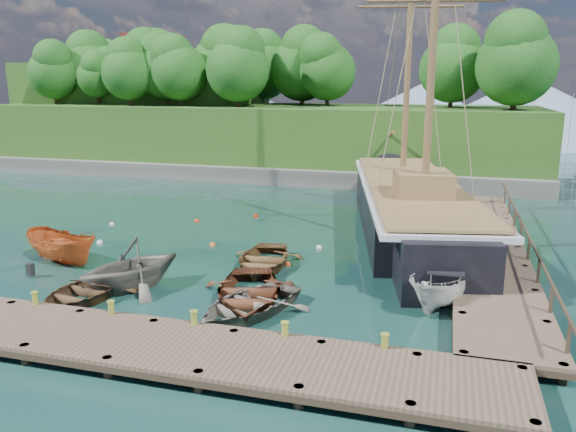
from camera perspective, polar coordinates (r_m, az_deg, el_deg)
name	(u,v)px	position (r m, az deg, el deg)	size (l,w,h in m)	color
ground	(204,282)	(23.66, -8.54, -6.67)	(160.00, 160.00, 0.00)	#0F3329
dock_near	(174,348)	(17.31, -11.51, -13.03)	(20.00, 3.20, 1.10)	brown
dock_east	(488,248)	(28.27, 19.66, -3.05)	(3.20, 24.00, 1.10)	brown
bollard_0	(37,320)	(21.72, -24.10, -9.62)	(0.26, 0.26, 0.45)	olive
bollard_1	(113,330)	(20.00, -17.37, -11.01)	(0.26, 0.26, 0.45)	olive
bollard_2	(195,341)	(18.61, -9.43, -12.45)	(0.26, 0.26, 0.45)	olive
bollard_3	(285,353)	(17.63, -0.31, -13.79)	(0.26, 0.26, 0.45)	olive
bollard_4	(384,367)	(17.13, 9.70, -14.87)	(0.26, 0.26, 0.45)	olive
rowboat_0	(84,300)	(22.96, -20.02, -7.99)	(3.06, 4.28, 0.89)	#4D3420
rowboat_1	(132,289)	(23.55, -15.53, -7.12)	(3.66, 4.25, 2.24)	#686357
rowboat_2	(248,303)	(21.36, -4.06, -8.79)	(3.65, 5.11, 1.06)	#582D1A
rowboat_3	(248,314)	(20.43, -4.09, -9.87)	(3.27, 4.58, 0.95)	slate
rowboat_4	(263,267)	(25.24, -2.60, -5.23)	(3.30, 4.61, 0.96)	brown
motorboat_orange	(64,263)	(27.78, -21.81, -4.46)	(1.67, 4.44, 1.71)	#C65A23
cabin_boat_white	(443,305)	(21.88, 15.52, -8.73)	(1.64, 4.37, 1.69)	silver
schooner	(411,211)	(31.69, 12.37, 0.52)	(9.35, 28.23, 21.05)	black
mooring_buoy_0	(100,243)	(30.49, -18.57, -2.65)	(0.34, 0.34, 0.34)	silver
mooring_buoy_1	(213,246)	(28.76, -7.67, -3.00)	(0.32, 0.32, 0.32)	#D95F20
mooring_buoy_2	(250,255)	(27.01, -3.93, -3.99)	(0.35, 0.35, 0.35)	#E3480F
mooring_buoy_3	(319,248)	(28.08, 3.18, -3.30)	(0.32, 0.32, 0.32)	silver
mooring_buoy_4	(197,222)	(33.80, -9.26, -0.57)	(0.33, 0.33, 0.33)	red
mooring_buoy_5	(256,217)	(34.66, -3.28, -0.07)	(0.31, 0.31, 0.31)	red
mooring_buoy_6	(112,225)	(34.21, -17.46, -0.85)	(0.29, 0.29, 0.29)	white
mooring_buoy_7	(288,265)	(25.53, -0.03, -5.00)	(0.28, 0.28, 0.28)	#D14915
headland	(214,109)	(56.19, -7.49, 10.71)	(51.00, 19.31, 12.90)	#474744
distant_ridge	(417,107)	(90.37, 13.02, 10.71)	(117.00, 40.00, 10.00)	#728CA5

